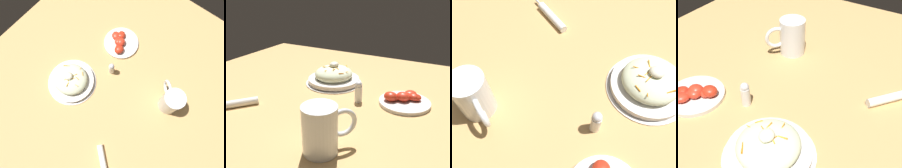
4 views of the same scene
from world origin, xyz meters
TOP-DOWN VIEW (x-y plane):
  - ground_plane at (0.00, 0.00)m, footprint 1.43×1.43m
  - salad_plate at (-0.25, -0.06)m, footprint 0.23×0.23m
  - beer_mug at (0.18, 0.14)m, footprint 0.13×0.12m
  - napkin_roll at (0.11, -0.25)m, footprint 0.16×0.13m
  - tomato_plate at (-0.19, 0.25)m, footprint 0.18×0.18m
  - salt_shaker at (-0.13, 0.10)m, footprint 0.03×0.03m

SIDE VIEW (x-z plane):
  - ground_plane at x=0.00m, z-range 0.00..0.00m
  - napkin_roll at x=0.11m, z-range 0.00..0.03m
  - tomato_plate at x=-0.19m, z-range -0.01..0.04m
  - salad_plate at x=-0.25m, z-range -0.02..0.08m
  - salt_shaker at x=-0.13m, z-range 0.00..0.08m
  - beer_mug at x=0.18m, z-range -0.01..0.12m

